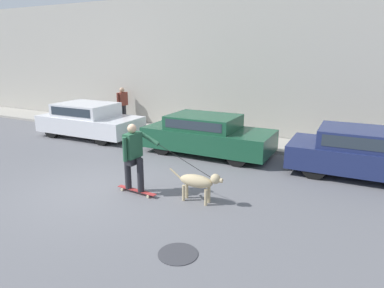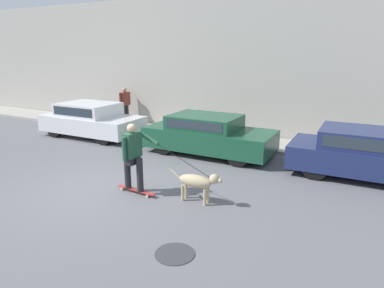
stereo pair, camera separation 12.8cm
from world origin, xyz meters
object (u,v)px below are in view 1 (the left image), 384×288
at_px(parked_car_0, 89,120).
at_px(parked_car_2, 368,154).
at_px(dog, 199,182).
at_px(pedestrian_with_bag, 122,104).
at_px(parked_car_1, 207,135).
at_px(skateboarder, 134,155).

bearing_deg(parked_car_0, parked_car_2, -0.72).
xyz_separation_m(dog, pedestrian_with_bag, (-6.65, 5.79, 0.50)).
bearing_deg(parked_car_0, pedestrian_with_bag, 93.89).
relative_size(parked_car_2, dog, 3.18).
bearing_deg(parked_car_1, parked_car_0, -179.90).
bearing_deg(skateboarder, pedestrian_with_bag, 134.71).
relative_size(parked_car_2, pedestrian_with_bag, 2.58).
relative_size(parked_car_0, parked_car_1, 0.97).
xyz_separation_m(parked_car_0, pedestrian_with_bag, (-0.19, 2.30, 0.34)).
height_order(parked_car_0, dog, parked_car_0).
height_order(parked_car_1, parked_car_2, parked_car_2).
relative_size(parked_car_1, pedestrian_with_bag, 2.60).
relative_size(parked_car_0, skateboarder, 1.63).
xyz_separation_m(parked_car_1, dog, (1.41, -3.49, -0.15)).
relative_size(parked_car_0, dog, 3.10).
distance_m(parked_car_2, skateboarder, 6.09).
xyz_separation_m(parked_car_2, dog, (-3.26, -3.48, -0.16)).
bearing_deg(pedestrian_with_bag, parked_car_2, 176.82).
relative_size(parked_car_1, dog, 3.20).
bearing_deg(parked_car_2, skateboarder, -143.29).
distance_m(parked_car_0, parked_car_1, 5.06).
bearing_deg(parked_car_1, dog, -67.94).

